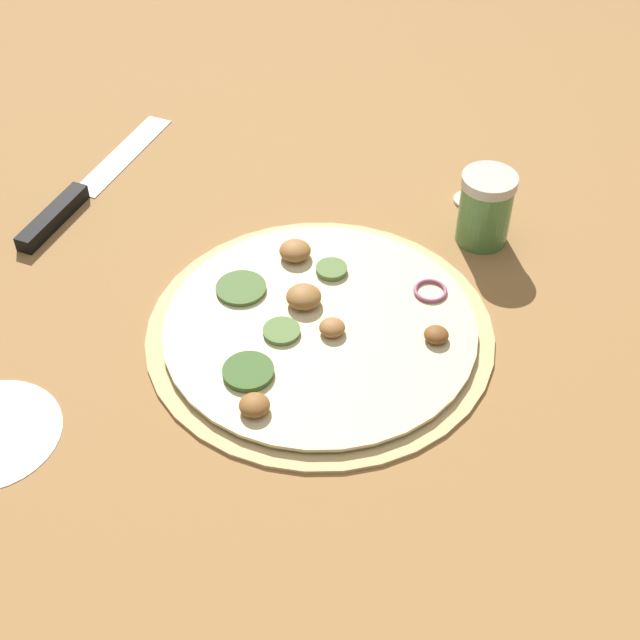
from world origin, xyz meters
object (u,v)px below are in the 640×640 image
knife (74,199)px  loose_cap (468,199)px  pizza (318,327)px  spice_jar (485,208)px

knife → loose_cap: bearing=-66.9°
pizza → knife: pizza is taller
loose_cap → pizza: bearing=33.2°
pizza → knife: size_ratio=1.42×
pizza → loose_cap: pizza is taller
knife → spice_jar: (-0.43, 0.21, 0.04)m
pizza → loose_cap: bearing=-146.8°
knife → spice_jar: size_ratio=2.91×
pizza → spice_jar: size_ratio=4.13×
spice_jar → knife: bearing=-25.9°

